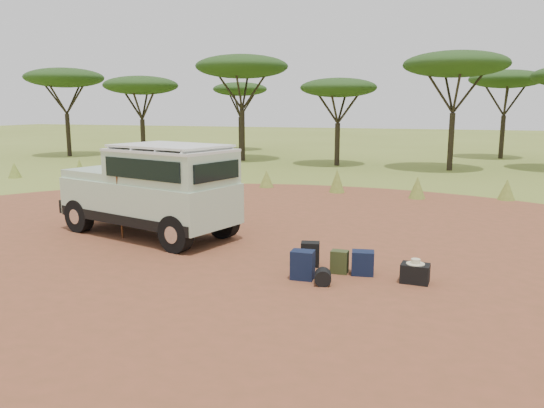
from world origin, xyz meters
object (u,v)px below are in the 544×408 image
(backpack_navy, at_px, (303,265))
(backpack_olive, at_px, (339,262))
(walking_staff, at_px, (120,208))
(backpack_black, at_px, (310,254))
(duffel_navy, at_px, (363,263))
(safari_vehicle, at_px, (153,192))
(hard_case, at_px, (415,273))

(backpack_navy, relative_size, backpack_olive, 1.22)
(walking_staff, height_order, backpack_black, walking_staff)
(backpack_black, xyz_separation_m, duffel_navy, (1.12, -0.22, -0.01))
(backpack_navy, distance_m, backpack_olive, 0.84)
(backpack_navy, xyz_separation_m, backpack_olive, (0.59, 0.59, -0.05))
(backpack_olive, bearing_deg, backpack_black, 157.91)
(walking_staff, bearing_deg, backpack_navy, -40.43)
(safari_vehicle, bearing_deg, backpack_olive, -0.92)
(safari_vehicle, distance_m, duffel_navy, 5.82)
(walking_staff, relative_size, backpack_olive, 3.59)
(safari_vehicle, xyz_separation_m, backpack_navy, (4.52, -2.13, -0.85))
(walking_staff, relative_size, duffel_navy, 3.45)
(safari_vehicle, bearing_deg, hard_case, 1.69)
(backpack_black, xyz_separation_m, backpack_navy, (0.08, -0.86, 0.03))
(safari_vehicle, relative_size, backpack_black, 10.06)
(safari_vehicle, distance_m, backpack_olive, 5.41)
(safari_vehicle, distance_m, walking_staff, 0.91)
(backpack_black, bearing_deg, backpack_olive, -33.74)
(walking_staff, height_order, backpack_navy, walking_staff)
(backpack_navy, relative_size, duffel_navy, 1.17)
(walking_staff, xyz_separation_m, backpack_navy, (5.05, -1.45, -0.53))
(duffel_navy, bearing_deg, safari_vehicle, 156.03)
(backpack_olive, relative_size, duffel_navy, 0.96)
(backpack_olive, distance_m, duffel_navy, 0.45)
(safari_vehicle, height_order, backpack_navy, safari_vehicle)
(duffel_navy, distance_m, hard_case, 1.02)
(backpack_navy, height_order, backpack_olive, backpack_navy)
(safari_vehicle, bearing_deg, backpack_black, -0.08)
(walking_staff, bearing_deg, backpack_olive, -33.04)
(safari_vehicle, relative_size, hard_case, 9.96)
(backpack_olive, xyz_separation_m, duffel_navy, (0.45, 0.05, 0.01))
(walking_staff, distance_m, backpack_olive, 5.73)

